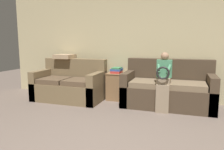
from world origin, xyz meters
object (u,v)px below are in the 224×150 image
Objects in this scene: book_stack at (117,70)px; throw_pillow at (65,56)px; couch_side at (70,86)px; couch_main at (168,90)px; child_left_seated at (164,79)px; side_shelf at (117,86)px.

throw_pillow is at bearing -177.56° from book_stack.
throw_pillow is at bearing 134.72° from couch_side.
throw_pillow is (-0.29, 0.29, 0.66)m from couch_side.
couch_main is at bearing -8.86° from book_stack.
throw_pillow is at bearing 177.08° from couch_main.
book_stack is at bearing 18.43° from couch_side.
couch_main is at bearing 81.08° from child_left_seated.
book_stack is at bearing -178.96° from side_shelf.
couch_side reaches higher than book_stack.
child_left_seated is at bearing -26.82° from book_stack.
child_left_seated is 1.25m from book_stack.
couch_side is 4.86× the size of book_stack.
couch_side is at bearing -45.28° from throw_pillow.
couch_side is 1.15m from book_stack.
child_left_seated reaches higher than side_shelf.
couch_main is at bearing 4.17° from couch_side.
throw_pillow is (-1.32, -0.06, 0.66)m from side_shelf.
side_shelf is 1.94× the size of book_stack.
couch_main is 1.16× the size of couch_side.
couch_side is at bearing -161.64° from side_shelf.
child_left_seated is at bearing -5.83° from couch_side.
side_shelf is 0.37m from book_stack.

